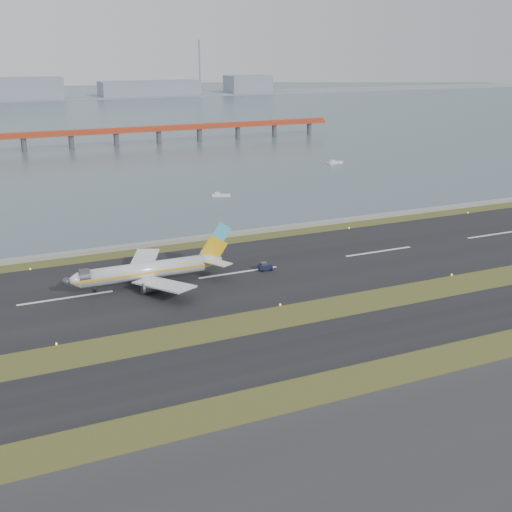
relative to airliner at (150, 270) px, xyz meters
name	(u,v)px	position (x,y,z in m)	size (l,w,h in m)	color
ground	(297,319)	(21.17, -30.86, -3.46)	(1000.00, 1000.00, 0.00)	#3C4719
apron_strip	(505,483)	(21.17, -85.86, -3.41)	(1000.00, 50.00, 0.10)	#29292B
taxiway_strip	(328,343)	(21.17, -42.86, -3.41)	(1000.00, 18.00, 0.10)	black
runway_strip	(238,273)	(21.17, -0.86, -3.41)	(1000.00, 45.00, 0.10)	black
seawall	(197,238)	(21.17, 29.14, -2.96)	(1000.00, 2.50, 1.00)	gray
bay_water	(36,113)	(21.17, 429.14, -3.46)	(1400.00, 800.00, 1.30)	#495A68
red_pier	(116,132)	(41.17, 219.14, 3.82)	(260.00, 5.00, 10.20)	#AB3A1D
far_shoreline	(31,93)	(34.79, 589.14, 2.61)	(1400.00, 80.00, 60.50)	gray
airliner	(150,270)	(0.00, 0.00, 0.00)	(38.52, 32.89, 12.80)	silver
pushback_tug	(265,267)	(27.66, -1.99, -2.45)	(3.34, 2.08, 2.08)	#121834
workboat_near	(221,195)	(47.15, 77.58, -2.95)	(6.88, 4.36, 1.60)	white
workboat_far	(335,162)	(120.28, 120.16, -2.87)	(7.88, 3.43, 1.85)	white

